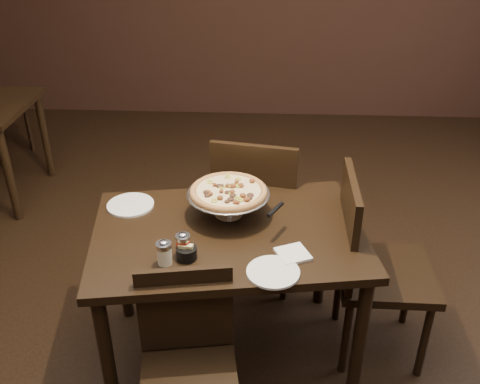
{
  "coord_description": "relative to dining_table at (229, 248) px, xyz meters",
  "views": [
    {
      "loc": [
        0.15,
        -1.94,
        2.12
      ],
      "look_at": [
        0.04,
        0.13,
        0.94
      ],
      "focal_mm": 40.0,
      "sensor_mm": 36.0,
      "label": 1
    }
  ],
  "objects": [
    {
      "name": "packet_caddy",
      "position": [
        -0.16,
        -0.22,
        0.13
      ],
      "size": [
        0.09,
        0.09,
        0.07
      ],
      "rotation": [
        0.0,
        0.0,
        -0.16
      ],
      "color": "black",
      "rests_on": "dining_table"
    },
    {
      "name": "plate_near",
      "position": [
        0.2,
        -0.3,
        0.11
      ],
      "size": [
        0.22,
        0.22,
        0.01
      ],
      "primitive_type": "cylinder",
      "color": "white",
      "rests_on": "dining_table"
    },
    {
      "name": "plate_left",
      "position": [
        -0.49,
        0.19,
        0.11
      ],
      "size": [
        0.23,
        0.23,
        0.01
      ],
      "primitive_type": "cylinder",
      "color": "white",
      "rests_on": "dining_table"
    },
    {
      "name": "chair_near",
      "position": [
        -0.13,
        -0.49,
        -0.21
      ],
      "size": [
        0.45,
        0.45,
        0.83
      ],
      "rotation": [
        0.0,
        0.0,
        0.16
      ],
      "color": "black",
      "rests_on": "ground"
    },
    {
      "name": "room",
      "position": [
        0.07,
        -0.05,
        0.74
      ],
      "size": [
        6.04,
        7.04,
        2.84
      ],
      "color": "black",
      "rests_on": "ground"
    },
    {
      "name": "pizza_stand",
      "position": [
        -0.01,
        0.13,
        0.23
      ],
      "size": [
        0.39,
        0.39,
        0.16
      ],
      "color": "silver",
      "rests_on": "dining_table"
    },
    {
      "name": "parmesan_shaker",
      "position": [
        -0.25,
        -0.26,
        0.15
      ],
      "size": [
        0.06,
        0.06,
        0.11
      ],
      "color": "#FBF0C3",
      "rests_on": "dining_table"
    },
    {
      "name": "pepper_flake_shaker",
      "position": [
        -0.18,
        -0.2,
        0.15
      ],
      "size": [
        0.06,
        0.06,
        0.11
      ],
      "color": "maroon",
      "rests_on": "dining_table"
    },
    {
      "name": "dining_table",
      "position": [
        0.0,
        0.0,
        0.0
      ],
      "size": [
        1.34,
        1.0,
        0.77
      ],
      "rotation": [
        0.0,
        0.0,
        0.15
      ],
      "color": "black",
      "rests_on": "ground"
    },
    {
      "name": "napkin_stack",
      "position": [
        0.29,
        -0.18,
        0.11
      ],
      "size": [
        0.17,
        0.17,
        0.01
      ],
      "primitive_type": "cube",
      "rotation": [
        0.0,
        0.0,
        0.41
      ],
      "color": "white",
      "rests_on": "dining_table"
    },
    {
      "name": "chair_side",
      "position": [
        0.68,
        0.09,
        -0.12
      ],
      "size": [
        0.47,
        0.47,
        0.99
      ],
      "rotation": [
        0.0,
        0.0,
        1.56
      ],
      "color": "black",
      "rests_on": "ground"
    },
    {
      "name": "serving_spatula",
      "position": [
        0.21,
        -0.02,
        0.23
      ],
      "size": [
        0.16,
        0.16,
        0.02
      ],
      "rotation": [
        0.0,
        0.0,
        -0.47
      ],
      "color": "silver",
      "rests_on": "pizza_stand"
    },
    {
      "name": "chair_far",
      "position": [
        0.12,
        0.58,
        -0.13
      ],
      "size": [
        0.53,
        0.53,
        0.99
      ],
      "rotation": [
        0.0,
        0.0,
        2.97
      ],
      "color": "black",
      "rests_on": "ground"
    }
  ]
}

